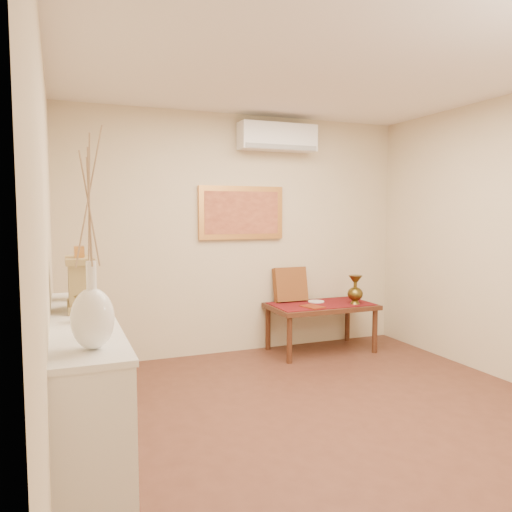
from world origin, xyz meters
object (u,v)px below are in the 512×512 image
mantel_clock (80,283)px  low_table (321,310)px  wooden_chest (81,282)px  white_vase (90,238)px  brass_urn_tall (355,286)px  display_ledge (84,397)px

mantel_clock → low_table: (2.67, 1.64, -0.67)m
wooden_chest → low_table: (2.65, 1.20, -0.62)m
white_vase → mantel_clock: white_vase is taller
mantel_clock → low_table: bearing=31.6°
brass_urn_tall → low_table: bearing=156.2°
wooden_chest → mantel_clock: bearing=-92.8°
brass_urn_tall → mantel_clock: 3.39m
wooden_chest → low_table: wooden_chest is taller
mantel_clock → brass_urn_tall: bearing=26.2°
display_ledge → mantel_clock: (0.01, 0.24, 0.66)m
display_ledge → low_table: size_ratio=1.68×
display_ledge → mantel_clock: size_ratio=4.93×
brass_urn_tall → display_ledge: (-3.03, -1.72, -0.27)m
white_vase → low_table: bearing=44.8°
brass_urn_tall → wooden_chest: (-3.00, -1.05, 0.34)m
low_table → wooden_chest: bearing=-155.5°
brass_urn_tall → wooden_chest: bearing=-160.8°
brass_urn_tall → mantel_clock: mantel_clock is taller
wooden_chest → brass_urn_tall: bearing=19.2°
brass_urn_tall → display_ledge: 3.50m
white_vase → brass_urn_tall: 3.97m
mantel_clock → low_table: size_ratio=0.34×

